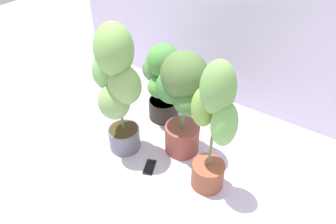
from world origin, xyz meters
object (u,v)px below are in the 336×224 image
(potted_plant_back_left, at_px, (162,80))
(potted_plant_front_right, at_px, (213,125))
(potted_plant_center, at_px, (183,96))
(cell_phone, at_px, (150,167))
(potted_plant_front_left, at_px, (117,82))

(potted_plant_back_left, height_order, potted_plant_front_right, potted_plant_front_right)
(potted_plant_center, bearing_deg, potted_plant_back_left, 145.38)
(potted_plant_back_left, bearing_deg, potted_plant_center, -34.62)
(potted_plant_center, distance_m, cell_phone, 0.56)
(potted_plant_back_left, height_order, potted_plant_front_left, potted_plant_front_left)
(potted_plant_front_left, distance_m, potted_plant_front_right, 0.68)
(potted_plant_front_right, bearing_deg, cell_phone, -165.31)
(potted_plant_center, xyz_separation_m, cell_phone, (-0.08, -0.29, -0.47))
(cell_phone, bearing_deg, potted_plant_back_left, 93.42)
(potted_plant_center, xyz_separation_m, potted_plant_front_right, (0.32, -0.18, 0.03))
(potted_plant_front_left, relative_size, potted_plant_front_right, 1.05)
(potted_plant_center, bearing_deg, cell_phone, -105.47)
(potted_plant_back_left, relative_size, potted_plant_center, 0.83)
(potted_plant_front_left, bearing_deg, cell_phone, -10.97)
(potted_plant_back_left, bearing_deg, potted_plant_front_right, -32.36)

